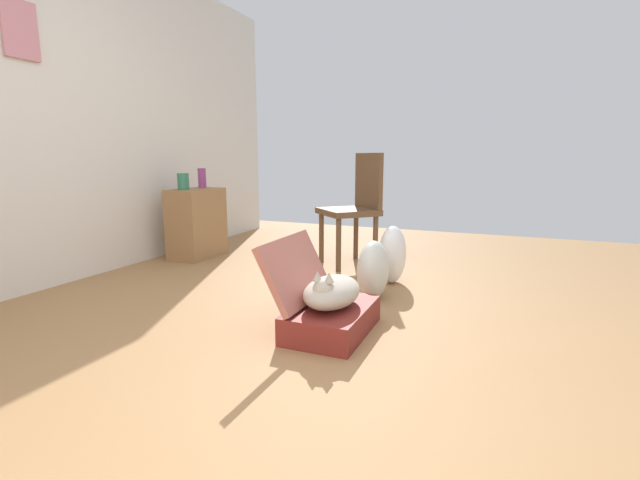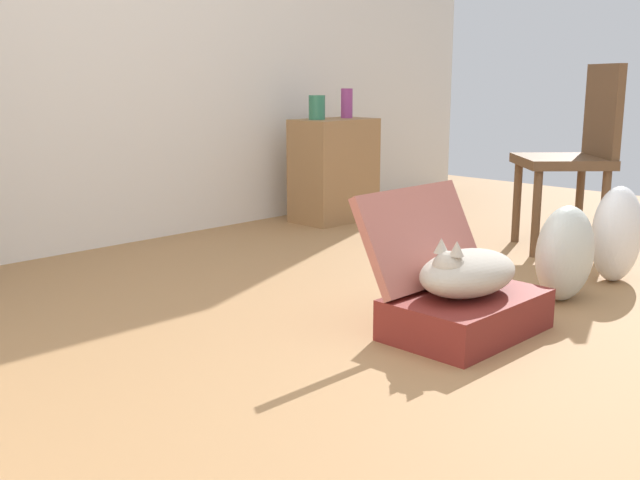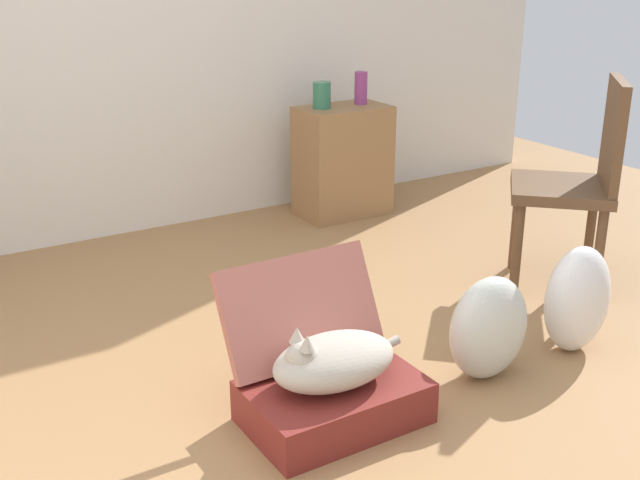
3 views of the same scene
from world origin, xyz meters
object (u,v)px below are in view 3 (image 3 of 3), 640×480
(side_table, at_px, (343,161))
(vase_short, at_px, (361,88))
(chair, at_px, (579,177))
(suitcase_base, at_px, (334,401))
(vase_tall, at_px, (322,95))
(plastic_bag_white, at_px, (489,328))
(plastic_bag_clear, at_px, (577,299))
(cat, at_px, (332,360))

(side_table, bearing_deg, vase_short, 6.75)
(side_table, distance_m, chair, 1.52)
(suitcase_base, bearing_deg, vase_tall, 59.23)
(side_table, xyz_separation_m, chair, (0.31, -1.47, 0.21))
(plastic_bag_white, relative_size, plastic_bag_clear, 0.91)
(side_table, bearing_deg, plastic_bag_white, -107.70)
(plastic_bag_clear, distance_m, side_table, 1.93)
(vase_tall, bearing_deg, plastic_bag_white, -103.87)
(vase_tall, bearing_deg, plastic_bag_clear, -91.01)
(side_table, relative_size, vase_short, 3.48)
(plastic_bag_clear, relative_size, chair, 0.45)
(vase_short, relative_size, chair, 0.19)
(plastic_bag_white, height_order, side_table, side_table)
(plastic_bag_white, relative_size, vase_tall, 2.67)
(vase_short, bearing_deg, chair, -83.30)
(plastic_bag_white, xyz_separation_m, vase_short, (0.74, 1.91, 0.54))
(suitcase_base, xyz_separation_m, cat, (-0.01, 0.00, 0.16))
(cat, distance_m, chair, 1.63)
(plastic_bag_white, height_order, chair, chair)
(suitcase_base, xyz_separation_m, side_table, (1.25, 1.85, 0.25))
(plastic_bag_clear, distance_m, chair, 0.72)
(plastic_bag_clear, distance_m, vase_short, 2.03)
(plastic_bag_white, distance_m, chair, 1.06)
(cat, bearing_deg, plastic_bag_white, -4.17)
(suitcase_base, relative_size, plastic_bag_clear, 1.34)
(cat, xyz_separation_m, plastic_bag_white, (0.65, -0.05, -0.03))
(plastic_bag_white, bearing_deg, suitcase_base, 175.81)
(suitcase_base, xyz_separation_m, chair, (1.55, 0.38, 0.46))
(suitcase_base, distance_m, cat, 0.16)
(suitcase_base, distance_m, side_table, 2.24)
(vase_short, height_order, chair, chair)
(cat, bearing_deg, side_table, 55.83)
(plastic_bag_white, distance_m, vase_short, 2.12)
(suitcase_base, bearing_deg, vase_short, 53.54)
(plastic_bag_white, height_order, vase_tall, vase_tall)
(vase_short, bearing_deg, plastic_bag_clear, -98.72)
(plastic_bag_white, distance_m, vase_tall, 2.04)
(chair, bearing_deg, side_table, -124.18)
(plastic_bag_clear, relative_size, vase_tall, 2.92)
(suitcase_base, distance_m, plastic_bag_clear, 1.09)
(cat, height_order, plastic_bag_clear, plastic_bag_clear)
(side_table, bearing_deg, suitcase_base, -123.98)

